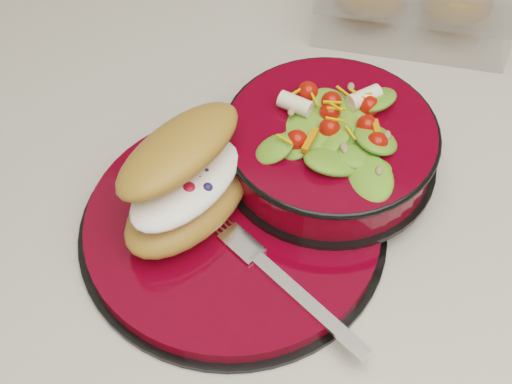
# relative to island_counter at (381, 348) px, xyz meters

# --- Properties ---
(island_counter) EXTENTS (1.24, 0.74, 0.90)m
(island_counter) POSITION_rel_island_counter_xyz_m (0.00, 0.00, 0.00)
(island_counter) COLOR white
(island_counter) RESTS_ON ground
(dinner_plate) EXTENTS (0.30, 0.30, 0.02)m
(dinner_plate) POSITION_rel_island_counter_xyz_m (-0.20, -0.12, 0.46)
(dinner_plate) COLOR black
(dinner_plate) RESTS_ON island_counter
(salad_bowl) EXTENTS (0.22, 0.22, 0.09)m
(salad_bowl) POSITION_rel_island_counter_xyz_m (-0.12, -0.04, 0.50)
(salad_bowl) COLOR black
(salad_bowl) RESTS_ON dinner_plate
(croissant) EXTENTS (0.15, 0.18, 0.09)m
(croissant) POSITION_rel_island_counter_xyz_m (-0.24, -0.12, 0.51)
(croissant) COLOR #AB6E34
(croissant) RESTS_ON dinner_plate
(fork) EXTENTS (0.15, 0.12, 0.00)m
(fork) POSITION_rel_island_counter_xyz_m (-0.14, -0.19, 0.47)
(fork) COLOR silver
(fork) RESTS_ON dinner_plate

